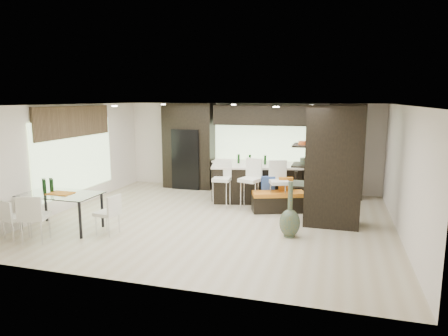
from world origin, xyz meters
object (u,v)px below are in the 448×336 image
(kitchen_island, at_px, (256,183))
(stool_mid, at_px, (250,189))
(stool_left, at_px, (222,188))
(stool_right, at_px, (279,191))
(chair_far, at_px, (16,220))
(floor_vase, at_px, (290,209))
(chair_near, at_px, (35,220))
(chair_end, at_px, (107,216))
(bench, at_px, (278,202))
(dining_table, at_px, (62,212))

(kitchen_island, height_order, stool_mid, stool_mid)
(stool_left, height_order, stool_right, stool_right)
(kitchen_island, xyz_separation_m, stool_right, (0.76, -0.86, 0.00))
(kitchen_island, height_order, chair_far, kitchen_island)
(kitchen_island, bearing_deg, stool_right, -61.66)
(floor_vase, distance_m, chair_near, 5.14)
(stool_mid, bearing_deg, chair_end, -113.54)
(chair_near, distance_m, chair_end, 1.38)
(bench, bearing_deg, chair_near, -160.73)
(chair_end, bearing_deg, chair_near, 132.12)
(stool_mid, bearing_deg, dining_table, -124.26)
(kitchen_island, height_order, floor_vase, floor_vase)
(stool_mid, height_order, floor_vase, floor_vase)
(stool_mid, relative_size, stool_right, 1.02)
(stool_left, xyz_separation_m, chair_end, (-1.70, -2.78, -0.11))
(floor_vase, bearing_deg, chair_end, -166.31)
(kitchen_island, relative_size, chair_near, 2.74)
(stool_mid, relative_size, floor_vase, 0.90)
(stool_mid, height_order, stool_right, stool_mid)
(kitchen_island, height_order, bench, kitchen_island)
(floor_vase, bearing_deg, stool_right, 105.01)
(kitchen_island, xyz_separation_m, dining_table, (-3.59, -3.63, -0.11))
(dining_table, bearing_deg, chair_end, 0.65)
(dining_table, bearing_deg, stool_mid, 38.24)
(chair_end, bearing_deg, stool_left, -24.56)
(chair_end, bearing_deg, kitchen_island, -27.16)
(stool_left, relative_size, chair_far, 1.32)
(kitchen_island, xyz_separation_m, floor_vase, (1.26, -2.72, 0.07))
(floor_vase, xyz_separation_m, chair_end, (-3.72, -0.91, -0.19))
(kitchen_island, bearing_deg, chair_far, -146.23)
(floor_vase, distance_m, chair_far, 5.63)
(dining_table, xyz_separation_m, chair_near, (0.00, -0.79, 0.05))
(stool_mid, height_order, chair_end, stool_mid)
(stool_mid, relative_size, dining_table, 0.63)
(chair_near, bearing_deg, stool_left, 34.49)
(chair_far, distance_m, chair_end, 1.82)
(bench, bearing_deg, stool_left, 158.32)
(stool_left, relative_size, floor_vase, 0.87)
(stool_left, xyz_separation_m, chair_far, (-3.36, -3.53, -0.12))
(bench, xyz_separation_m, chair_near, (-4.35, -3.52, 0.20))
(floor_vase, relative_size, chair_end, 1.48)
(chair_end, bearing_deg, floor_vase, -69.31)
(stool_left, xyz_separation_m, dining_table, (-2.83, -2.78, -0.11))
(bench, bearing_deg, chair_end, -159.48)
(kitchen_island, distance_m, stool_right, 1.15)
(stool_right, distance_m, dining_table, 5.16)
(stool_right, distance_m, chair_far, 6.02)
(stool_left, distance_m, stool_mid, 0.76)
(stool_right, height_order, chair_end, stool_right)
(stool_right, bearing_deg, chair_far, -164.32)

